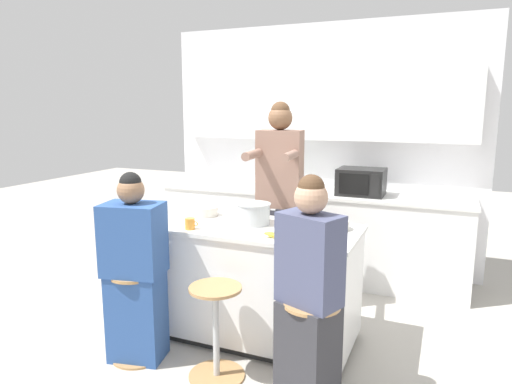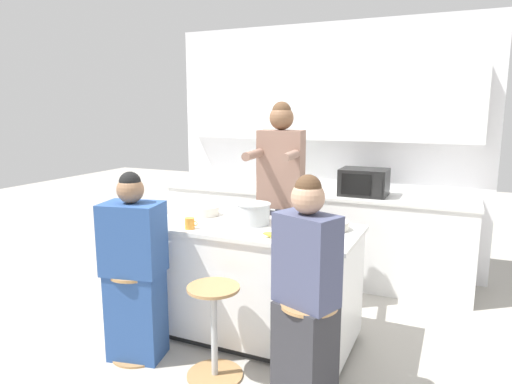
{
  "view_description": "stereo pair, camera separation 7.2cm",
  "coord_description": "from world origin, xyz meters",
  "px_view_note": "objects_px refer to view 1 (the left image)",
  "views": [
    {
      "loc": [
        1.34,
        -3.09,
        1.79
      ],
      "look_at": [
        0.0,
        0.07,
        1.16
      ],
      "focal_mm": 32.0,
      "sensor_mm": 36.0,
      "label": 1
    },
    {
      "loc": [
        1.41,
        -3.06,
        1.79
      ],
      "look_at": [
        0.0,
        0.07,
        1.16
      ],
      "focal_mm": 32.0,
      "sensor_mm": 36.0,
      "label": 2
    }
  ],
  "objects_px": {
    "fruit_bowl": "(333,225)",
    "person_cooking": "(279,207)",
    "bar_stool_leftmost": "(136,313)",
    "person_wrapped_blanket": "(135,273)",
    "kitchen_island": "(252,281)",
    "banana_bunch": "(273,235)",
    "person_seated_near": "(309,301)",
    "microwave": "(361,182)",
    "potted_plant": "(282,175)",
    "juice_carton": "(320,230)",
    "coffee_cup_near": "(190,224)",
    "cooking_pot": "(254,214)",
    "bar_stool_center": "(216,331)",
    "bar_stool_rightmost": "(311,350)"
  },
  "relations": [
    {
      "from": "bar_stool_rightmost",
      "to": "bar_stool_center",
      "type": "bearing_deg",
      "value": -179.18
    },
    {
      "from": "banana_bunch",
      "to": "juice_carton",
      "type": "height_order",
      "value": "juice_carton"
    },
    {
      "from": "bar_stool_center",
      "to": "person_seated_near",
      "type": "distance_m",
      "value": 0.71
    },
    {
      "from": "cooking_pot",
      "to": "banana_bunch",
      "type": "xyz_separation_m",
      "value": [
        0.27,
        -0.29,
        -0.06
      ]
    },
    {
      "from": "person_cooking",
      "to": "banana_bunch",
      "type": "height_order",
      "value": "person_cooking"
    },
    {
      "from": "cooking_pot",
      "to": "coffee_cup_near",
      "type": "bearing_deg",
      "value": -138.69
    },
    {
      "from": "kitchen_island",
      "to": "banana_bunch",
      "type": "distance_m",
      "value": 0.59
    },
    {
      "from": "coffee_cup_near",
      "to": "potted_plant",
      "type": "distance_m",
      "value": 1.83
    },
    {
      "from": "person_cooking",
      "to": "person_seated_near",
      "type": "relative_size",
      "value": 1.3
    },
    {
      "from": "bar_stool_leftmost",
      "to": "fruit_bowl",
      "type": "bearing_deg",
      "value": 31.15
    },
    {
      "from": "bar_stool_leftmost",
      "to": "coffee_cup_near",
      "type": "relative_size",
      "value": 6.05
    },
    {
      "from": "bar_stool_center",
      "to": "banana_bunch",
      "type": "height_order",
      "value": "banana_bunch"
    },
    {
      "from": "person_cooking",
      "to": "potted_plant",
      "type": "bearing_deg",
      "value": 102.36
    },
    {
      "from": "kitchen_island",
      "to": "person_seated_near",
      "type": "height_order",
      "value": "person_seated_near"
    },
    {
      "from": "person_wrapped_blanket",
      "to": "juice_carton",
      "type": "distance_m",
      "value": 1.33
    },
    {
      "from": "bar_stool_leftmost",
      "to": "microwave",
      "type": "xyz_separation_m",
      "value": [
        1.2,
        2.11,
        0.73
      ]
    },
    {
      "from": "person_seated_near",
      "to": "coffee_cup_near",
      "type": "relative_size",
      "value": 13.39
    },
    {
      "from": "microwave",
      "to": "bar_stool_leftmost",
      "type": "bearing_deg",
      "value": -119.59
    },
    {
      "from": "coffee_cup_near",
      "to": "cooking_pot",
      "type": "bearing_deg",
      "value": 41.31
    },
    {
      "from": "person_seated_near",
      "to": "cooking_pot",
      "type": "distance_m",
      "value": 0.99
    },
    {
      "from": "bar_stool_leftmost",
      "to": "cooking_pot",
      "type": "distance_m",
      "value": 1.13
    },
    {
      "from": "person_cooking",
      "to": "coffee_cup_near",
      "type": "distance_m",
      "value": 0.95
    },
    {
      "from": "fruit_bowl",
      "to": "person_cooking",
      "type": "bearing_deg",
      "value": 142.46
    },
    {
      "from": "bar_stool_leftmost",
      "to": "person_wrapped_blanket",
      "type": "relative_size",
      "value": 0.47
    },
    {
      "from": "cooking_pot",
      "to": "microwave",
      "type": "bearing_deg",
      "value": 68.91
    },
    {
      "from": "juice_carton",
      "to": "microwave",
      "type": "height_order",
      "value": "microwave"
    },
    {
      "from": "bar_stool_leftmost",
      "to": "bar_stool_center",
      "type": "xyz_separation_m",
      "value": [
        0.65,
        -0.0,
        0.0
      ]
    },
    {
      "from": "bar_stool_rightmost",
      "to": "fruit_bowl",
      "type": "bearing_deg",
      "value": 94.57
    },
    {
      "from": "fruit_bowl",
      "to": "coffee_cup_near",
      "type": "relative_size",
      "value": 2.24
    },
    {
      "from": "microwave",
      "to": "potted_plant",
      "type": "distance_m",
      "value": 0.86
    },
    {
      "from": "cooking_pot",
      "to": "fruit_bowl",
      "type": "height_order",
      "value": "cooking_pot"
    },
    {
      "from": "person_wrapped_blanket",
      "to": "coffee_cup_near",
      "type": "bearing_deg",
      "value": 41.73
    },
    {
      "from": "coffee_cup_near",
      "to": "microwave",
      "type": "distance_m",
      "value": 2.01
    },
    {
      "from": "fruit_bowl",
      "to": "potted_plant",
      "type": "xyz_separation_m",
      "value": [
        -0.9,
        1.41,
        0.13
      ]
    },
    {
      "from": "bar_stool_leftmost",
      "to": "coffee_cup_near",
      "type": "xyz_separation_m",
      "value": [
        0.27,
        0.33,
        0.61
      ]
    },
    {
      "from": "person_cooking",
      "to": "juice_carton",
      "type": "height_order",
      "value": "person_cooking"
    },
    {
      "from": "banana_bunch",
      "to": "bar_stool_center",
      "type": "bearing_deg",
      "value": -125.18
    },
    {
      "from": "kitchen_island",
      "to": "microwave",
      "type": "height_order",
      "value": "microwave"
    },
    {
      "from": "bar_stool_center",
      "to": "bar_stool_leftmost",
      "type": "bearing_deg",
      "value": 179.78
    },
    {
      "from": "juice_carton",
      "to": "potted_plant",
      "type": "distance_m",
      "value": 1.99
    },
    {
      "from": "person_cooking",
      "to": "person_wrapped_blanket",
      "type": "xyz_separation_m",
      "value": [
        -0.64,
        -1.21,
        -0.29
      ]
    },
    {
      "from": "banana_bunch",
      "to": "juice_carton",
      "type": "xyz_separation_m",
      "value": [
        0.32,
        0.01,
        0.06
      ]
    },
    {
      "from": "person_wrapped_blanket",
      "to": "potted_plant",
      "type": "height_order",
      "value": "person_wrapped_blanket"
    },
    {
      "from": "person_wrapped_blanket",
      "to": "fruit_bowl",
      "type": "distance_m",
      "value": 1.47
    },
    {
      "from": "kitchen_island",
      "to": "cooking_pot",
      "type": "relative_size",
      "value": 4.63
    },
    {
      "from": "fruit_bowl",
      "to": "juice_carton",
      "type": "distance_m",
      "value": 0.37
    },
    {
      "from": "fruit_bowl",
      "to": "microwave",
      "type": "distance_m",
      "value": 1.37
    },
    {
      "from": "person_cooking",
      "to": "kitchen_island",
      "type": "bearing_deg",
      "value": -95.92
    },
    {
      "from": "person_seated_near",
      "to": "microwave",
      "type": "distance_m",
      "value": 2.16
    },
    {
      "from": "person_wrapped_blanket",
      "to": "person_seated_near",
      "type": "xyz_separation_m",
      "value": [
        1.27,
        -0.0,
        0.01
      ]
    }
  ]
}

